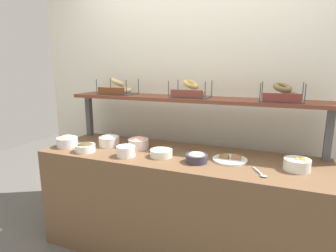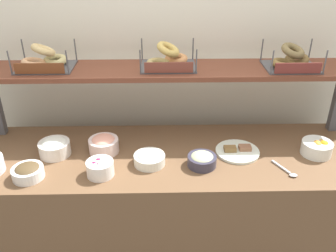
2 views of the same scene
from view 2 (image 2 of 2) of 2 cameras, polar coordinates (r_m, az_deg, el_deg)
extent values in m
cube|color=silver|center=(2.47, -0.11, 9.55)|extent=(3.44, 0.06, 2.40)
cube|color=brown|center=(2.38, 0.20, -12.97)|extent=(2.24, 0.70, 0.85)
cube|color=brown|center=(2.18, 0.05, 8.73)|extent=(2.20, 0.32, 0.03)
cylinder|color=white|center=(2.27, 22.21, -3.22)|extent=(0.17, 0.17, 0.08)
sphere|color=orange|center=(2.26, 22.34, -2.62)|extent=(0.04, 0.04, 0.04)
sphere|color=#F8AB20|center=(2.27, 23.21, -2.70)|extent=(0.05, 0.05, 0.05)
sphere|color=#F9AC3F|center=(2.25, 22.42, -2.84)|extent=(0.04, 0.04, 0.04)
sphere|color=#F9A639|center=(2.26, 22.24, -2.61)|extent=(0.04, 0.04, 0.04)
sphere|color=gold|center=(2.29, 22.79, -2.29)|extent=(0.03, 0.03, 0.03)
cylinder|color=silver|center=(2.16, -10.01, -3.02)|extent=(0.17, 0.17, 0.08)
ellipsoid|color=#F9A991|center=(2.14, -10.09, -2.24)|extent=(0.14, 0.14, 0.06)
cylinder|color=white|center=(2.06, -21.05, -6.84)|extent=(0.16, 0.16, 0.06)
ellipsoid|color=brown|center=(2.05, -21.17, -6.27)|extent=(0.13, 0.13, 0.04)
cylinder|color=white|center=(2.03, -2.92, -5.25)|extent=(0.17, 0.17, 0.06)
ellipsoid|color=beige|center=(2.02, -2.94, -4.69)|extent=(0.14, 0.14, 0.04)
cylinder|color=silver|center=(2.20, -17.30, -3.36)|extent=(0.18, 0.18, 0.08)
ellipsoid|color=white|center=(2.18, -17.43, -2.60)|extent=(0.14, 0.14, 0.06)
cylinder|color=white|center=(1.97, -10.56, -6.52)|extent=(0.15, 0.15, 0.08)
sphere|color=#8E354D|center=(1.97, -10.71, -5.44)|extent=(0.03, 0.03, 0.03)
sphere|color=#86324A|center=(1.94, -10.95, -6.14)|extent=(0.03, 0.03, 0.03)
sphere|color=#8E2A55|center=(1.97, -10.82, -5.44)|extent=(0.03, 0.03, 0.03)
sphere|color=#A41C4C|center=(1.95, -11.51, -5.94)|extent=(0.03, 0.03, 0.03)
cylinder|color=#363547|center=(2.02, 5.33, -5.44)|extent=(0.16, 0.16, 0.06)
ellipsoid|color=#BCC592|center=(2.01, 5.36, -4.86)|extent=(0.12, 0.12, 0.04)
cylinder|color=white|center=(2.17, 10.80, -3.94)|extent=(0.25, 0.25, 0.01)
cube|color=brown|center=(2.15, 9.68, -3.54)|extent=(0.07, 0.05, 0.02)
cube|color=#926145|center=(2.18, 11.95, -3.34)|extent=(0.07, 0.05, 0.02)
cube|color=#B7B7BC|center=(2.10, 17.24, -6.12)|extent=(0.08, 0.13, 0.01)
ellipsoid|color=#B7B7BC|center=(2.05, 19.00, -7.28)|extent=(0.04, 0.03, 0.01)
cube|color=#4C4C51|center=(2.29, -18.53, 8.71)|extent=(0.33, 0.24, 0.01)
cylinder|color=#4C4C51|center=(2.22, -23.51, 9.00)|extent=(0.01, 0.01, 0.14)
cylinder|color=#4C4C51|center=(2.12, -15.48, 9.52)|extent=(0.01, 0.01, 0.14)
cylinder|color=#4C4C51|center=(2.42, -21.69, 10.90)|extent=(0.01, 0.01, 0.14)
cylinder|color=#4C4C51|center=(2.33, -14.26, 11.41)|extent=(0.01, 0.01, 0.14)
cube|color=brown|center=(2.17, -19.50, 8.49)|extent=(0.28, 0.01, 0.06)
torus|color=tan|center=(2.27, -20.26, 9.22)|extent=(0.19, 0.19, 0.06)
torus|color=tan|center=(2.30, -17.23, 9.79)|extent=(0.17, 0.17, 0.05)
torus|color=#D7B879|center=(2.26, -18.94, 11.18)|extent=(0.19, 0.19, 0.10)
cube|color=#4C4C51|center=(2.19, -0.01, 9.32)|extent=(0.32, 0.24, 0.01)
cylinder|color=#4C4C51|center=(2.06, -4.35, 9.92)|extent=(0.01, 0.01, 0.14)
cylinder|color=#4C4C51|center=(2.07, 4.46, 9.98)|extent=(0.01, 0.01, 0.14)
cylinder|color=#4C4C51|center=(2.28, -4.09, 11.80)|extent=(0.01, 0.01, 0.14)
cylinder|color=#4C4C51|center=(2.28, 3.93, 11.85)|extent=(0.01, 0.01, 0.14)
cube|color=brown|center=(2.06, 0.07, 9.14)|extent=(0.27, 0.01, 0.06)
torus|color=tan|center=(2.15, -1.52, 9.73)|extent=(0.18, 0.18, 0.05)
torus|color=tan|center=(2.21, 1.24, 10.38)|extent=(0.18, 0.18, 0.05)
torus|color=tan|center=(2.15, -0.01, 11.91)|extent=(0.17, 0.17, 0.09)
cube|color=#4C4C51|center=(2.29, 18.57, 8.75)|extent=(0.31, 0.24, 0.01)
cylinder|color=#4C4C51|center=(2.12, 15.98, 9.47)|extent=(0.01, 0.01, 0.14)
cylinder|color=#4C4C51|center=(2.23, 23.38, 9.11)|extent=(0.01, 0.01, 0.14)
cylinder|color=#4C4C51|center=(2.33, 14.47, 11.38)|extent=(0.01, 0.01, 0.14)
cylinder|color=#4C4C51|center=(2.43, 21.34, 11.01)|extent=(0.01, 0.01, 0.14)
cube|color=maroon|center=(2.17, 19.68, 8.52)|extent=(0.26, 0.01, 0.06)
torus|color=brown|center=(2.24, 17.62, 9.27)|extent=(0.17, 0.17, 0.05)
torus|color=brown|center=(2.33, 19.52, 9.80)|extent=(0.20, 0.20, 0.06)
torus|color=olive|center=(2.26, 18.97, 11.08)|extent=(0.20, 0.20, 0.09)
camera|label=1|loc=(0.91, 84.74, -34.04)|focal=29.54mm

